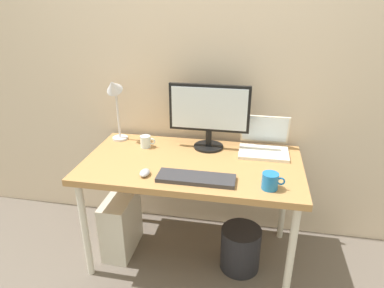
{
  "coord_description": "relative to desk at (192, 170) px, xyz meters",
  "views": [
    {
      "loc": [
        0.35,
        -1.87,
        1.68
      ],
      "look_at": [
        0.0,
        0.0,
        0.85
      ],
      "focal_mm": 31.87,
      "sensor_mm": 36.0,
      "label": 1
    }
  ],
  "objects": [
    {
      "name": "laptop",
      "position": [
        0.44,
        0.25,
        0.12
      ],
      "size": [
        0.32,
        0.28,
        0.23
      ],
      "color": "silver",
      "rests_on": "desk"
    },
    {
      "name": "monitor",
      "position": [
        0.07,
        0.23,
        0.31
      ],
      "size": [
        0.53,
        0.2,
        0.44
      ],
      "color": "black",
      "rests_on": "desk"
    },
    {
      "name": "coffee_mug",
      "position": [
        0.47,
        -0.24,
        0.11
      ],
      "size": [
        0.12,
        0.09,
        0.09
      ],
      "color": "#1E72BF",
      "rests_on": "desk"
    },
    {
      "name": "back_wall",
      "position": [
        0.0,
        0.42,
        0.64
      ],
      "size": [
        4.4,
        0.04,
        2.6
      ],
      "primitive_type": "cube",
      "color": "beige",
      "rests_on": "ground_plane"
    },
    {
      "name": "keyboard",
      "position": [
        0.07,
        -0.22,
        0.08
      ],
      "size": [
        0.44,
        0.14,
        0.02
      ],
      "primitive_type": "cube",
      "color": "#333338",
      "rests_on": "desk"
    },
    {
      "name": "computer_tower",
      "position": [
        -0.5,
        -0.04,
        -0.45
      ],
      "size": [
        0.18,
        0.36,
        0.42
      ],
      "primitive_type": "cube",
      "color": "silver",
      "rests_on": "ground_plane"
    },
    {
      "name": "wastebasket",
      "position": [
        0.34,
        -0.06,
        -0.51
      ],
      "size": [
        0.26,
        0.26,
        0.3
      ],
      "primitive_type": "cylinder",
      "color": "#232328",
      "rests_on": "ground_plane"
    },
    {
      "name": "desk",
      "position": [
        0.0,
        0.0,
        0.0
      ],
      "size": [
        1.36,
        0.73,
        0.73
      ],
      "color": "#B7844C",
      "rests_on": "ground_plane"
    },
    {
      "name": "desk_lamp",
      "position": [
        -0.58,
        0.23,
        0.39
      ],
      "size": [
        0.11,
        0.16,
        0.46
      ],
      "color": "silver",
      "rests_on": "desk"
    },
    {
      "name": "ground_plane",
      "position": [
        0.0,
        0.0,
        -0.66
      ],
      "size": [
        6.0,
        6.0,
        0.0
      ],
      "primitive_type": "plane",
      "color": "#665B51"
    },
    {
      "name": "mouse",
      "position": [
        -0.23,
        -0.22,
        0.08
      ],
      "size": [
        0.06,
        0.09,
        0.03
      ],
      "primitive_type": "ellipsoid",
      "color": "#B2B2B7",
      "rests_on": "desk"
    },
    {
      "name": "glass_cup",
      "position": [
        -0.35,
        0.16,
        0.1
      ],
      "size": [
        0.11,
        0.07,
        0.08
      ],
      "color": "silver",
      "rests_on": "desk"
    }
  ]
}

